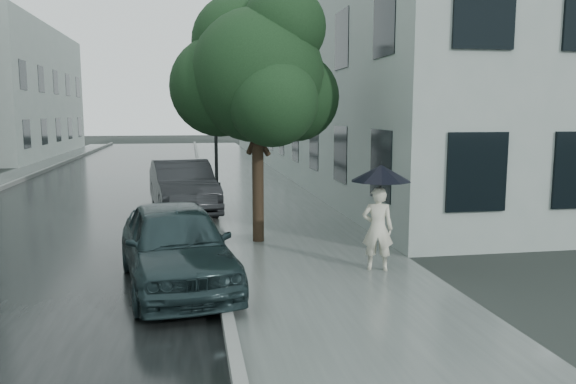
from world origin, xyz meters
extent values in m
plane|color=black|center=(0.00, 0.00, 0.00)|extent=(120.00, 120.00, 0.00)
cube|color=slate|center=(0.25, 12.00, 0.00)|extent=(3.50, 60.00, 0.01)
cube|color=slate|center=(-1.57, 12.00, 0.07)|extent=(0.15, 60.00, 0.15)
cube|color=black|center=(-5.08, 12.00, 0.00)|extent=(6.85, 60.00, 0.00)
cube|color=#8E9B96|center=(5.50, 19.50, 4.50)|extent=(7.00, 36.00, 9.00)
cube|color=black|center=(2.02, 19.50, 4.50)|extent=(0.08, 32.40, 7.20)
cube|color=black|center=(-10.32, 30.00, 4.00)|extent=(0.08, 16.20, 6.40)
imported|color=beige|center=(1.14, 0.80, 0.73)|extent=(0.61, 0.50, 1.45)
cylinder|color=black|center=(1.17, 0.78, 1.28)|extent=(0.02, 0.02, 0.55)
cone|color=black|center=(1.17, 0.78, 1.70)|extent=(1.32, 1.32, 0.28)
cylinder|color=black|center=(1.17, 0.78, 1.86)|extent=(0.02, 0.02, 0.08)
cylinder|color=black|center=(1.17, 0.78, 0.98)|extent=(0.03, 0.03, 0.06)
cylinder|color=#332619|center=(-0.61, 3.36, 1.20)|extent=(0.24, 0.24, 2.40)
sphere|color=#19371B|center=(-0.61, 3.36, 3.45)|extent=(2.72, 2.72, 2.72)
sphere|color=#19371B|center=(0.23, 3.67, 3.03)|extent=(1.88, 1.88, 1.88)
sphere|color=#19371B|center=(-1.35, 3.78, 3.25)|extent=(2.10, 2.10, 2.10)
sphere|color=#19371B|center=(-0.41, 2.62, 2.92)|extent=(1.77, 1.77, 1.77)
sphere|color=#19371B|center=(-0.92, 3.99, 4.19)|extent=(1.99, 1.99, 1.99)
sphere|color=#19371B|center=(-0.09, 3.15, 4.39)|extent=(1.69, 1.69, 1.69)
cylinder|color=black|center=(-1.07, 12.04, 2.55)|extent=(0.12, 0.12, 5.10)
cylinder|color=black|center=(-1.07, 12.04, 0.10)|extent=(0.28, 0.28, 0.20)
cylinder|color=black|center=(-1.32, 11.99, 5.10)|extent=(0.51, 0.17, 0.08)
sphere|color=silver|center=(-1.61, 11.94, 5.05)|extent=(0.32, 0.32, 0.32)
imported|color=#1A2A2C|center=(-2.25, 0.50, 0.67)|extent=(2.16, 4.07, 1.32)
imported|color=black|center=(-2.22, 7.28, 0.71)|extent=(2.07, 4.43, 1.40)
camera|label=1|loc=(-2.00, -8.23, 2.71)|focal=35.00mm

